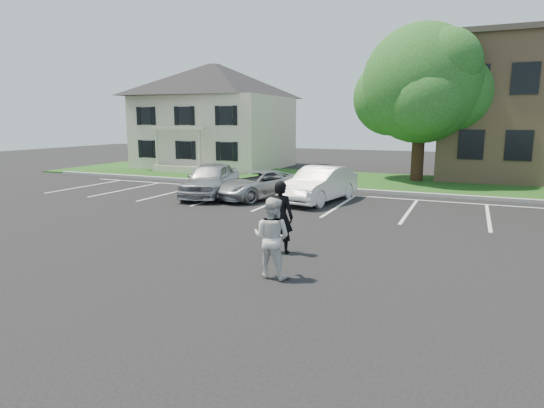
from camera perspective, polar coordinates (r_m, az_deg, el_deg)
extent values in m
plane|color=black|center=(11.73, -1.97, -6.83)|extent=(90.00, 90.00, 0.00)
cube|color=gray|center=(22.88, 11.13, 1.67)|extent=(40.00, 0.30, 0.15)
cube|color=#1A4714|center=(26.77, 13.01, 2.77)|extent=(44.00, 8.00, 0.08)
cube|color=silver|center=(26.37, -22.34, 2.07)|extent=(0.12, 5.20, 0.01)
cube|color=silver|center=(24.44, -17.75, 1.75)|extent=(0.12, 5.20, 0.01)
cube|color=silver|center=(22.70, -12.43, 1.38)|extent=(0.12, 5.20, 0.01)
cube|color=silver|center=(21.19, -6.29, 0.93)|extent=(0.12, 5.20, 0.01)
cube|color=silver|center=(19.95, 0.70, 0.40)|extent=(0.12, 5.20, 0.01)
cube|color=silver|center=(19.06, 8.48, -0.19)|extent=(0.12, 5.20, 0.01)
cube|color=silver|center=(18.54, 16.85, -0.83)|extent=(0.12, 5.20, 0.01)
cube|color=silver|center=(18.44, 25.51, -1.46)|extent=(0.12, 5.20, 0.01)
cube|color=silver|center=(21.36, 14.02, 0.75)|extent=(34.00, 0.12, 0.01)
cube|color=#C1B49C|center=(35.01, -7.11, 8.90)|extent=(10.00, 8.00, 5.20)
pyramid|color=black|center=(35.12, -7.26, 15.11)|extent=(10.30, 8.24, 2.40)
cube|color=#C1B49C|center=(31.54, -11.01, 4.35)|extent=(4.00, 1.60, 0.50)
cylinder|color=#C1B49C|center=(31.97, -14.22, 6.29)|extent=(0.18, 0.18, 2.70)
cylinder|color=#C1B49C|center=(30.01, -9.05, 6.22)|extent=(0.18, 0.18, 2.70)
cube|color=#C1B49C|center=(30.89, -11.83, 9.32)|extent=(4.20, 0.25, 0.20)
cube|color=black|center=(31.67, -10.80, 6.66)|extent=(0.90, 0.06, 1.20)
cube|color=black|center=(31.61, -10.95, 10.82)|extent=(0.90, 0.06, 1.20)
cube|color=black|center=(32.04, -11.77, 6.66)|extent=(0.32, 0.05, 1.25)
cube|color=black|center=(31.31, -9.81, 6.65)|extent=(0.32, 0.05, 1.25)
cube|color=black|center=(27.09, 23.68, 6.85)|extent=(1.30, 0.06, 1.60)
cube|color=black|center=(27.15, 24.22, 14.02)|extent=(1.30, 0.06, 1.60)
cube|color=black|center=(27.19, 28.55, 6.47)|extent=(1.30, 0.06, 1.60)
cube|color=black|center=(27.24, 29.19, 13.61)|extent=(1.30, 0.06, 1.60)
cylinder|color=black|center=(27.51, 17.82, 6.01)|extent=(0.70, 0.70, 3.20)
sphere|color=#204D15|center=(27.52, 18.28, 14.12)|extent=(6.60, 6.60, 6.60)
sphere|color=#204D15|center=(28.07, 21.70, 12.81)|extent=(4.60, 4.60, 4.60)
sphere|color=#204D15|center=(28.10, 14.75, 12.78)|extent=(4.40, 4.40, 4.40)
sphere|color=#204D15|center=(25.94, 18.73, 12.36)|extent=(4.00, 4.00, 4.00)
sphere|color=#204D15|center=(29.20, 17.43, 14.52)|extent=(4.20, 4.20, 4.20)
sphere|color=#204D15|center=(26.61, 20.87, 16.07)|extent=(3.80, 3.80, 3.80)
imported|color=black|center=(12.01, 1.06, -1.63)|extent=(0.71, 0.48, 1.94)
imported|color=silver|center=(10.15, -0.03, -4.23)|extent=(0.91, 0.72, 1.82)
imported|color=#B0AFB5|center=(21.24, -7.69, 3.06)|extent=(2.89, 4.95, 1.58)
imported|color=#A0A2A7|center=(20.60, -1.80, 2.48)|extent=(3.64, 5.01, 1.26)
imported|color=white|center=(19.79, 5.97, 2.46)|extent=(2.36, 4.80, 1.52)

